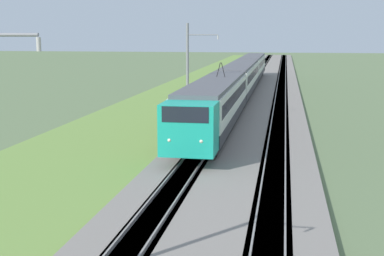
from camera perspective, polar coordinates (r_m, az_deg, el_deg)
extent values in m
cube|color=gray|center=(57.21, 4.99, 3.01)|extent=(240.00, 4.40, 0.30)
cube|color=gray|center=(57.01, 9.41, 2.89)|extent=(240.00, 4.40, 0.30)
cube|color=#4C4238|center=(57.21, 4.99, 3.01)|extent=(240.00, 1.57, 0.30)
cube|color=gray|center=(57.23, 4.46, 3.25)|extent=(240.00, 0.07, 0.15)
cube|color=gray|center=(57.14, 5.53, 3.22)|extent=(240.00, 0.07, 0.15)
cube|color=#4C4238|center=(57.01, 9.41, 2.89)|extent=(240.00, 1.57, 0.30)
cube|color=gray|center=(56.99, 8.88, 3.13)|extent=(240.00, 0.07, 0.15)
cube|color=gray|center=(56.99, 9.95, 3.10)|extent=(240.00, 0.07, 0.15)
cube|color=olive|center=(58.12, -1.40, 3.07)|extent=(240.00, 11.20, 0.12)
cube|color=#19A88E|center=(27.43, -0.30, -0.04)|extent=(2.29, 2.81, 2.64)
cube|color=black|center=(26.96, -0.43, 1.69)|extent=(1.65, 2.35, 0.79)
sphere|color=#F2EAC6|center=(26.61, -2.43, -1.30)|extent=(0.20, 0.20, 0.20)
sphere|color=#F2EAC6|center=(26.32, 1.01, -1.42)|extent=(0.20, 0.20, 0.20)
cube|color=#2D2D33|center=(38.06, 2.54, 1.35)|extent=(19.18, 2.93, 0.74)
cube|color=silver|center=(37.88, 2.55, 3.32)|extent=(19.18, 2.93, 1.90)
cube|color=black|center=(37.87, 2.56, 3.55)|extent=(17.64, 2.95, 0.80)
cube|color=#515156|center=(37.77, 2.57, 4.94)|extent=(19.18, 2.70, 0.25)
cube|color=black|center=(38.16, 2.53, 0.39)|extent=(18.22, 2.49, 0.55)
cylinder|color=black|center=(30.65, -0.32, -1.70)|extent=(0.86, 0.12, 0.86)
cylinder|color=black|center=(30.48, 1.66, -1.77)|extent=(0.86, 0.12, 0.86)
cube|color=#2D2D33|center=(58.72, 5.15, 4.39)|extent=(21.47, 2.93, 0.74)
cube|color=silver|center=(58.61, 5.17, 5.67)|extent=(21.47, 2.93, 1.90)
cube|color=black|center=(58.60, 5.17, 5.82)|extent=(19.75, 2.95, 0.80)
cube|color=#515156|center=(58.54, 5.18, 6.72)|extent=(21.47, 2.70, 0.25)
cube|color=black|center=(58.79, 5.14, 3.76)|extent=(20.40, 2.49, 0.55)
cube|color=#2D2D33|center=(80.66, 6.45, 5.89)|extent=(21.47, 2.93, 0.74)
cube|color=silver|center=(80.58, 6.47, 6.83)|extent=(21.47, 2.93, 1.90)
cube|color=black|center=(80.57, 6.47, 6.94)|extent=(19.75, 2.95, 0.80)
cube|color=#515156|center=(80.53, 6.49, 7.59)|extent=(21.47, 2.70, 0.25)
cube|color=black|center=(80.71, 6.44, 5.44)|extent=(20.40, 2.49, 0.55)
cylinder|color=black|center=(40.59, 2.85, 6.24)|extent=(0.06, 0.33, 1.08)
cylinder|color=black|center=(40.55, 3.34, 6.24)|extent=(0.06, 0.33, 1.08)
cube|color=black|center=(30.75, 0.67, -3.34)|extent=(0.10, 0.10, 0.00)
cylinder|color=#B2ADA8|center=(11.93, -16.04, 8.58)|extent=(0.10, 0.10, 0.30)
cylinder|color=slate|center=(42.43, -0.49, 5.78)|extent=(0.22, 0.22, 7.93)
cylinder|color=slate|center=(42.11, 1.14, 9.92)|extent=(0.08, 2.40, 0.08)
cylinder|color=#B2ADA8|center=(41.95, 2.78, 9.63)|extent=(0.10, 0.10, 0.30)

